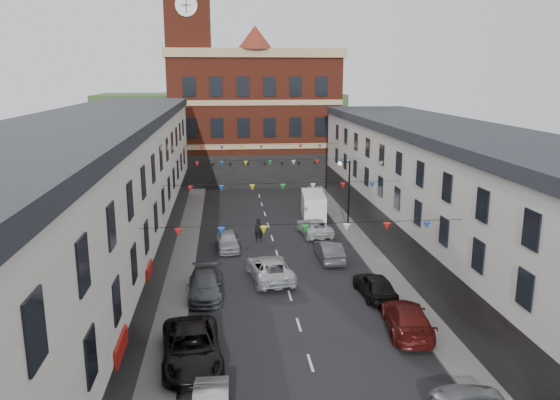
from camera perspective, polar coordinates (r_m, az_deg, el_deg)
name	(u,v)px	position (r m, az deg, el deg)	size (l,w,h in m)	color
ground	(290,296)	(33.74, 1.03, -9.96)	(160.00, 160.00, 0.00)	black
pavement_left	(178,286)	(35.48, -10.64, -8.87)	(1.80, 64.00, 0.15)	#605E5B
pavement_right	(390,278)	(36.93, 11.44, -8.02)	(1.80, 64.00, 0.15)	#605E5B
terrace_left	(88,211)	(33.74, -19.44, -1.14)	(8.40, 56.00, 10.70)	beige
terrace_right	(474,210)	(36.40, 19.60, -0.96)	(8.40, 56.00, 9.70)	beige
civic_building	(253,115)	(69.07, -2.79, 8.83)	(20.60, 13.30, 18.50)	maroon
clock_tower	(189,58)	(65.96, -9.44, 14.38)	(5.60, 5.60, 30.00)	maroon
distant_hill	(222,124)	(93.19, -6.09, 7.92)	(40.00, 14.00, 10.00)	#294822
street_lamp	(346,185)	(46.94, 6.93, 1.54)	(1.10, 0.36, 6.00)	black
car_left_c	(192,347)	(26.52, -9.22, -14.94)	(2.68, 5.81, 1.62)	black
car_left_d	(205,285)	(33.70, -7.85, -8.82)	(1.96, 4.82, 1.40)	#484C51
car_left_e	(228,241)	(42.11, -5.48, -4.26)	(1.66, 4.12, 1.40)	#95989D
car_right_c	(407,318)	(29.80, 13.13, -11.95)	(2.13, 5.25, 1.52)	#581411
car_right_d	(375,285)	(33.77, 9.91, -8.79)	(1.74, 4.33, 1.47)	black
car_right_e	(329,251)	(39.72, 5.13, -5.29)	(1.54, 4.40, 1.45)	#45464C
car_right_f	(314,227)	(45.82, 3.60, -2.81)	(2.28, 4.95, 1.37)	silver
moving_car	(270,268)	(35.98, -1.06, -7.17)	(2.50, 5.43, 1.51)	#B6BABE
white_van	(313,206)	(51.19, 3.50, -0.58)	(2.01, 5.22, 2.31)	white
pedestrian	(259,230)	(43.82, -2.24, -3.17)	(0.70, 0.46, 1.91)	black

